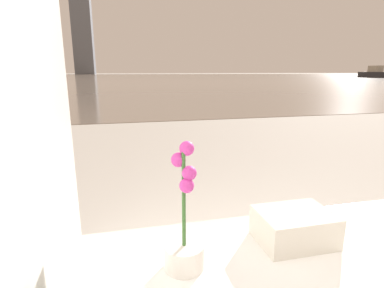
% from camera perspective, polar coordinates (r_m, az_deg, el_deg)
% --- Properties ---
extents(potted_orchid, '(0.13, 0.13, 0.43)m').
position_cam_1_polar(potted_orchid, '(1.02, -1.46, -17.31)').
color(potted_orchid, silver).
rests_on(potted_orchid, bathtub).
extents(towel_stack, '(0.28, 0.20, 0.12)m').
position_cam_1_polar(towel_stack, '(1.24, 18.89, -14.71)').
color(towel_stack, silver).
rests_on(towel_stack, bathtub).
extents(harbor_water, '(180.00, 110.00, 0.01)m').
position_cam_1_polar(harbor_water, '(62.03, -13.16, 12.32)').
color(harbor_water, gray).
rests_on(harbor_water, ground_plane).
extents(harbor_boat_1, '(2.64, 5.84, 2.11)m').
position_cam_1_polar(harbor_boat_1, '(65.37, 31.48, 11.41)').
color(harbor_boat_1, '#2D2D33').
rests_on(harbor_boat_1, harbor_water).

